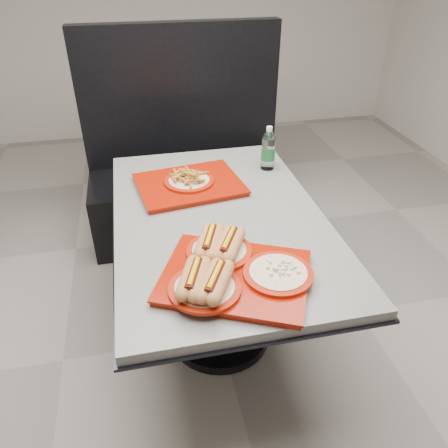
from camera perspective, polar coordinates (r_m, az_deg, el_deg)
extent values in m
plane|color=gray|center=(2.39, -0.54, -14.24)|extent=(6.00, 6.00, 0.00)
cylinder|color=black|center=(2.37, -0.54, -13.83)|extent=(0.52, 0.52, 0.05)
cylinder|color=black|center=(2.13, -0.59, -7.29)|extent=(0.11, 0.11, 0.66)
cube|color=black|center=(1.93, -0.65, 0.06)|extent=(0.92, 1.42, 0.01)
cube|color=slate|center=(1.92, -0.65, 0.69)|extent=(0.90, 1.40, 0.04)
cube|color=black|center=(3.04, -4.49, 2.74)|extent=(1.30, 0.55, 0.45)
cube|color=black|center=(3.02, -5.66, 14.48)|extent=(1.30, 0.10, 1.10)
cube|color=#8C1203|center=(1.55, 1.43, -7.06)|extent=(0.61, 0.55, 0.02)
cube|color=#8C1203|center=(1.54, 1.44, -6.65)|extent=(0.62, 0.57, 0.01)
cylinder|color=#991705|center=(1.47, -2.53, -8.41)|extent=(0.25, 0.25, 0.01)
cylinder|color=silver|center=(1.47, -2.54, -8.20)|extent=(0.20, 0.20, 0.01)
cylinder|color=#991705|center=(1.63, -0.63, -3.55)|extent=(0.25, 0.25, 0.01)
cylinder|color=silver|center=(1.63, -0.63, -3.35)|extent=(0.20, 0.20, 0.01)
cylinder|color=#991705|center=(1.54, 7.08, -6.42)|extent=(0.25, 0.25, 0.01)
cylinder|color=silver|center=(1.53, 7.10, -6.22)|extent=(0.20, 0.20, 0.01)
cube|color=#8C1203|center=(2.13, -4.55, 5.01)|extent=(0.53, 0.44, 0.02)
cube|color=#8C1203|center=(2.12, -4.57, 5.34)|extent=(0.54, 0.45, 0.01)
cylinder|color=#991705|center=(2.12, -4.58, 5.59)|extent=(0.24, 0.24, 0.01)
cylinder|color=silver|center=(2.11, -4.59, 5.76)|extent=(0.20, 0.20, 0.01)
cylinder|color=silver|center=(2.29, 5.77, 9.14)|extent=(0.07, 0.07, 0.17)
cylinder|color=#18602B|center=(2.29, 5.76, 8.95)|extent=(0.07, 0.07, 0.05)
cone|color=silver|center=(2.25, 5.91, 11.53)|extent=(0.07, 0.07, 0.04)
cylinder|color=silver|center=(2.24, 5.96, 12.25)|extent=(0.03, 0.03, 0.02)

